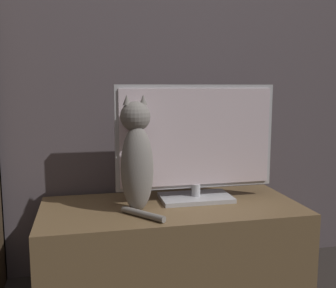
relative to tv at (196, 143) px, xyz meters
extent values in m
cube|color=#564C51|center=(-0.13, 0.25, 0.61)|extent=(4.80, 0.05, 2.60)
cube|color=brown|center=(-0.13, -0.07, -0.48)|extent=(1.19, 0.54, 0.42)
cube|color=#B7B7BC|center=(0.00, 0.00, -0.27)|extent=(0.34, 0.20, 0.02)
cylinder|color=#B7B7BC|center=(0.00, 0.00, -0.23)|extent=(0.04, 0.04, 0.06)
cube|color=#B7B7BC|center=(0.00, 0.00, 0.03)|extent=(0.76, 0.02, 0.49)
cube|color=silver|center=(0.00, -0.01, 0.03)|extent=(0.73, 0.01, 0.45)
ellipsoid|color=gray|center=(-0.30, -0.12, -0.09)|extent=(0.15, 0.14, 0.38)
ellipsoid|color=silver|center=(-0.30, -0.07, -0.11)|extent=(0.08, 0.05, 0.21)
sphere|color=gray|center=(-0.30, -0.09, 0.14)|extent=(0.14, 0.14, 0.13)
cone|color=gray|center=(-0.34, -0.09, 0.21)|extent=(0.04, 0.04, 0.04)
cone|color=gray|center=(-0.26, -0.09, 0.21)|extent=(0.04, 0.04, 0.04)
cylinder|color=gray|center=(-0.29, -0.21, -0.26)|extent=(0.17, 0.19, 0.03)
camera|label=1|loc=(-0.53, -1.77, 0.27)|focal=42.00mm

